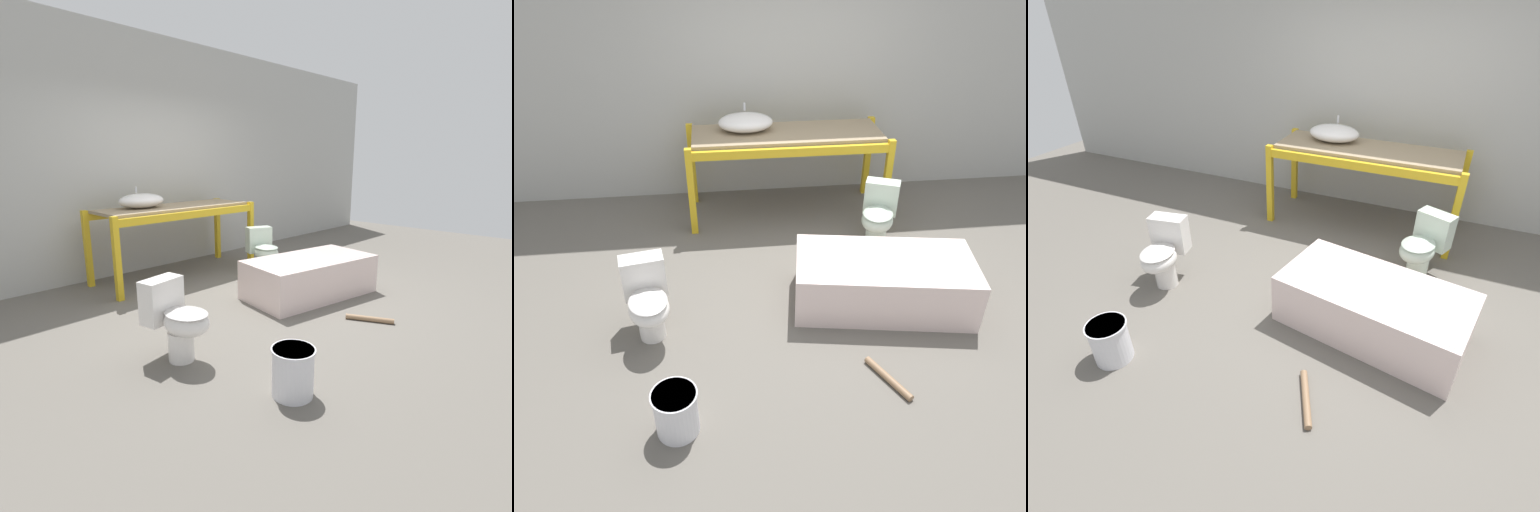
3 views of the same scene
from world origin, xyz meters
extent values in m
plane|color=#666059|center=(0.00, 0.00, 0.00)|extent=(12.00, 12.00, 0.00)
cube|color=#ADADA8|center=(0.00, 2.03, 1.60)|extent=(10.80, 0.08, 3.20)
cube|color=gold|center=(-1.14, 1.00, 0.48)|extent=(0.07, 0.07, 0.96)
cube|color=gold|center=(0.96, 1.00, 0.48)|extent=(0.07, 0.07, 0.96)
cube|color=gold|center=(-1.14, 1.75, 0.48)|extent=(0.07, 0.07, 0.96)
cube|color=gold|center=(0.96, 1.75, 0.48)|extent=(0.07, 0.07, 0.96)
cube|color=gold|center=(-0.09, 1.00, 0.88)|extent=(2.10, 0.06, 0.09)
cube|color=gold|center=(-0.09, 1.75, 0.88)|extent=(2.10, 0.06, 0.09)
cube|color=#998466|center=(-0.09, 1.38, 0.94)|extent=(2.03, 0.68, 0.04)
ellipsoid|color=white|center=(-0.52, 1.46, 1.05)|extent=(0.59, 0.43, 0.18)
cylinder|color=silver|center=(-0.52, 1.58, 1.18)|extent=(0.02, 0.02, 0.08)
cube|color=silver|center=(0.50, -0.42, 0.23)|extent=(1.61, 1.01, 0.45)
cube|color=beige|center=(0.50, -0.42, 0.36)|extent=(1.52, 0.92, 0.19)
cylinder|color=white|center=(-1.47, -0.63, 0.12)|extent=(0.21, 0.21, 0.24)
ellipsoid|color=white|center=(-1.45, -0.70, 0.34)|extent=(0.38, 0.44, 0.21)
ellipsoid|color=beige|center=(-1.45, -0.70, 0.41)|extent=(0.36, 0.42, 0.03)
cube|color=white|center=(-1.50, -0.44, 0.47)|extent=(0.36, 0.23, 0.35)
cylinder|color=silver|center=(0.73, 0.51, 0.12)|extent=(0.21, 0.21, 0.24)
ellipsoid|color=silver|center=(0.70, 0.45, 0.34)|extent=(0.44, 0.48, 0.21)
ellipsoid|color=#A3B3A3|center=(0.70, 0.45, 0.41)|extent=(0.42, 0.46, 0.03)
cube|color=silver|center=(0.81, 0.69, 0.47)|extent=(0.38, 0.29, 0.35)
cylinder|color=silver|center=(-1.23, -1.57, 0.17)|extent=(0.28, 0.28, 0.34)
cylinder|color=silver|center=(-1.23, -1.57, 0.33)|extent=(0.30, 0.30, 0.02)
cylinder|color=#8C6B4C|center=(0.28, -1.33, 0.03)|extent=(0.25, 0.44, 0.05)
camera|label=1|loc=(-3.14, -3.08, 1.56)|focal=28.00mm
camera|label=2|loc=(-0.89, -3.76, 2.78)|focal=35.00mm
camera|label=3|loc=(0.88, -3.02, 2.37)|focal=28.00mm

